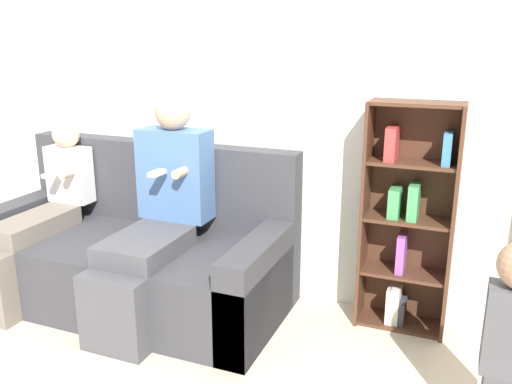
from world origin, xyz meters
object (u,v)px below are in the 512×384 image
object	(u,v)px
adult_seated	(157,210)
child_seated	(39,214)
couch	(135,256)
bookshelf	(407,223)

from	to	relation	value
adult_seated	child_seated	world-z (taller)	adult_seated
couch	bookshelf	distance (m)	1.60
bookshelf	couch	bearing A→B (deg)	-167.97
adult_seated	child_seated	xyz separation A→B (m)	(-0.81, -0.06, -0.11)
couch	child_seated	distance (m)	0.65
couch	adult_seated	distance (m)	0.42
couch	child_seated	bearing A→B (deg)	-166.67
couch	bookshelf	size ratio (longest dim) A/B	1.48
child_seated	adult_seated	bearing A→B (deg)	4.04
bookshelf	child_seated	bearing A→B (deg)	-167.61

